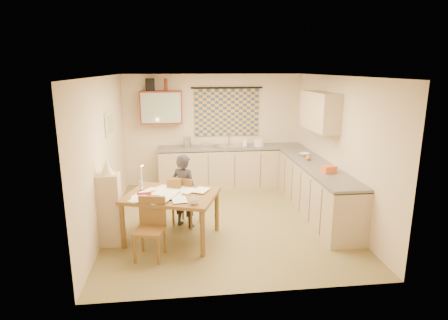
{
  "coord_description": "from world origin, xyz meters",
  "views": [
    {
      "loc": [
        -0.75,
        -6.17,
        2.64
      ],
      "look_at": [
        -0.0,
        0.2,
        1.05
      ],
      "focal_mm": 30.0,
      "sensor_mm": 36.0,
      "label": 1
    }
  ],
  "objects": [
    {
      "name": "person",
      "position": [
        -0.72,
        -0.19,
        0.63
      ],
      "size": [
        0.74,
        0.73,
        1.26
      ],
      "primitive_type": "imported",
      "rotation": [
        0.0,
        0.0,
        2.54
      ],
      "color": "black",
      "rests_on": "floor"
    },
    {
      "name": "magazine",
      "position": [
        -1.43,
        -0.77,
        0.76
      ],
      "size": [
        0.28,
        0.34,
        0.03
      ],
      "primitive_type": "imported",
      "rotation": [
        0.0,
        0.0,
        0.13
      ],
      "color": "maroon",
      "rests_on": "dining_table"
    },
    {
      "name": "mug",
      "position": [
        -0.58,
        -1.15,
        0.8
      ],
      "size": [
        0.2,
        0.2,
        0.1
      ],
      "primitive_type": "imported",
      "rotation": [
        0.0,
        0.0,
        -0.36
      ],
      "color": "white",
      "rests_on": "dining_table"
    },
    {
      "name": "eyeglasses",
      "position": [
        -0.87,
        -0.97,
        0.76
      ],
      "size": [
        0.14,
        0.07,
        0.02
      ],
      "primitive_type": "cube",
      "rotation": [
        0.0,
        0.0,
        -0.25
      ],
      "color": "black",
      "rests_on": "dining_table"
    },
    {
      "name": "candle_holder",
      "position": [
        -1.39,
        -0.44,
        0.84
      ],
      "size": [
        0.07,
        0.07,
        0.18
      ],
      "primitive_type": "cylinder",
      "rotation": [
        0.0,
        0.0,
        -0.11
      ],
      "color": "silver",
      "rests_on": "dining_table"
    },
    {
      "name": "kettle",
      "position": [
        -0.62,
        1.95,
        1.04
      ],
      "size": [
        0.22,
        0.22,
        0.24
      ],
      "primitive_type": "cylinder",
      "rotation": [
        0.0,
        0.0,
        0.23
      ],
      "color": "silver",
      "rests_on": "counter_back"
    },
    {
      "name": "chair_far",
      "position": [
        -0.69,
        -0.14,
        0.27
      ],
      "size": [
        0.54,
        0.54,
        0.88
      ],
      "rotation": [
        0.0,
        0.0,
        2.63
      ],
      "color": "brown",
      "rests_on": "floor"
    },
    {
      "name": "framed_print",
      "position": [
        -1.97,
        0.4,
        1.7
      ],
      "size": [
        0.04,
        0.5,
        0.4
      ],
      "primitive_type": "cube",
      "color": "beige",
      "rests_on": "wall_left"
    },
    {
      "name": "wall_cabinet_glass",
      "position": [
        -1.15,
        1.91,
        1.8
      ],
      "size": [
        0.84,
        0.02,
        0.64
      ],
      "primitive_type": "cube",
      "color": "#99B2A5",
      "rests_on": "wall_back"
    },
    {
      "name": "chair_near",
      "position": [
        -1.22,
        -1.23,
        0.27
      ],
      "size": [
        0.47,
        0.47,
        0.87
      ],
      "rotation": [
        0.0,
        0.0,
        -0.23
      ],
      "color": "brown",
      "rests_on": "floor"
    },
    {
      "name": "letter_rack",
      "position": [
        -0.88,
        -0.39,
        0.83
      ],
      "size": [
        0.24,
        0.15,
        0.16
      ],
      "primitive_type": "cube",
      "rotation": [
        0.0,
        0.0,
        -0.25
      ],
      "color": "brown",
      "rests_on": "dining_table"
    },
    {
      "name": "wall_left",
      "position": [
        -2.01,
        0.0,
        1.25
      ],
      "size": [
        0.02,
        4.5,
        2.5
      ],
      "primitive_type": "cube",
      "color": "beige",
      "rests_on": "floor"
    },
    {
      "name": "counter_back",
      "position": [
        0.4,
        1.95,
        0.45
      ],
      "size": [
        3.3,
        0.62,
        0.92
      ],
      "color": "tan",
      "rests_on": "floor"
    },
    {
      "name": "lampshade",
      "position": [
        -1.84,
        -0.72,
        1.22
      ],
      "size": [
        0.2,
        0.2,
        0.22
      ],
      "primitive_type": "cone",
      "color": "beige",
      "rests_on": "shelf_stand"
    },
    {
      "name": "bottle_green",
      "position": [
        -1.34,
        2.08,
        2.28
      ],
      "size": [
        0.08,
        0.08,
        0.26
      ],
      "primitive_type": "cylinder",
      "rotation": [
        0.0,
        0.0,
        -0.19
      ],
      "color": "#195926",
      "rests_on": "wall_cabinet"
    },
    {
      "name": "bowl",
      "position": [
        1.7,
        0.89,
        0.94
      ],
      "size": [
        0.33,
        0.33,
        0.05
      ],
      "primitive_type": "imported",
      "rotation": [
        0.0,
        0.0,
        0.35
      ],
      "color": "white",
      "rests_on": "counter_right"
    },
    {
      "name": "wall_right",
      "position": [
        2.01,
        0.0,
        1.25
      ],
      "size": [
        0.02,
        4.5,
        2.5
      ],
      "primitive_type": "cube",
      "color": "beige",
      "rests_on": "floor"
    },
    {
      "name": "shelf_stand",
      "position": [
        -1.84,
        -0.72,
        0.56
      ],
      "size": [
        0.32,
        0.3,
        1.11
      ],
      "primitive_type": "cube",
      "color": "tan",
      "rests_on": "floor"
    },
    {
      "name": "wall_cabinet",
      "position": [
        -1.15,
        2.08,
        1.8
      ],
      "size": [
        0.9,
        0.34,
        0.7
      ],
      "primitive_type": "cube",
      "color": "maroon",
      "rests_on": "wall_back"
    },
    {
      "name": "window_blind",
      "position": [
        0.3,
        2.22,
        1.65
      ],
      "size": [
        1.45,
        0.03,
        1.05
      ],
      "primitive_type": "cube",
      "color": "navy",
      "rests_on": "wall_back"
    },
    {
      "name": "sink",
      "position": [
        0.38,
        1.95,
        0.88
      ],
      "size": [
        0.65,
        0.58,
        0.1
      ],
      "primitive_type": "cube",
      "rotation": [
        0.0,
        0.0,
        0.28
      ],
      "color": "silver",
      "rests_on": "counter_back"
    },
    {
      "name": "speaker",
      "position": [
        -1.37,
        2.08,
        2.28
      ],
      "size": [
        0.21,
        0.24,
        0.26
      ],
      "primitive_type": "cube",
      "rotation": [
        0.0,
        0.0,
        0.27
      ],
      "color": "black",
      "rests_on": "wall_cabinet"
    },
    {
      "name": "candle",
      "position": [
        -1.38,
        -0.45,
        1.04
      ],
      "size": [
        0.03,
        0.03,
        0.22
      ],
      "primitive_type": "cylinder",
      "rotation": [
        0.0,
        0.0,
        -0.15
      ],
      "color": "white",
      "rests_on": "dining_table"
    },
    {
      "name": "curtain_rod",
      "position": [
        0.3,
        2.2,
        2.2
      ],
      "size": [
        1.6,
        0.04,
        0.04
      ],
      "primitive_type": "cylinder",
      "rotation": [
        0.0,
        1.57,
        0.0
      ],
      "color": "black",
      "rests_on": "wall_back"
    },
    {
      "name": "tap",
      "position": [
        0.34,
        2.13,
        1.06
      ],
      "size": [
        0.03,
        0.03,
        0.28
      ],
      "primitive_type": "cylinder",
      "rotation": [
        0.0,
        0.0,
        0.11
      ],
      "color": "silver",
      "rests_on": "counter_back"
    },
    {
      "name": "wall_front",
      "position": [
        0.0,
        -2.26,
        1.25
      ],
      "size": [
        4.0,
        0.02,
        2.5
      ],
      "primitive_type": "cube",
      "color": "beige",
      "rests_on": "floor"
    },
    {
      "name": "candle_flame",
      "position": [
        -1.35,
        -0.47,
        1.16
      ],
      "size": [
        0.02,
        0.02,
        0.02
      ],
      "primitive_type": "sphere",
      "color": "#FFCC66",
      "rests_on": "dining_table"
    },
    {
      "name": "orange_bag",
      "position": [
        1.7,
        -0.38,
        0.98
      ],
      "size": [
        0.25,
        0.21,
        0.12
      ],
      "primitive_type": "cube",
      "rotation": [
        0.0,
        0.0,
        0.24
      ],
      "color": "orange",
      "rests_on": "counter_right"
    },
    {
      "name": "upper_cabinet_right",
      "position": [
        1.83,
        0.55,
        1.85
      ],
      "size": [
        0.34,
        1.3,
        0.7
      ],
      "primitive_type": "cube",
      "color": "tan",
      "rests_on": "wall_right"
    },
    {
      "name": "fruit_orange",
      "position": [
        1.65,
        0.5,
        0.97
      ],
      "size": [
        0.1,
        0.1,
        0.1
      ],
      "primitive_type": "sphere",
      "color": "orange",
      "rests_on": "counter_right"
    },
    {
      "name": "papers",
      "position": [
        -1.05,
        -0.7,
        0.77
      ],
      "size": [
        1.26,
        0.97,
        0.03
      ],
      "rotation": [
        0.0,
        0.0,
        -0.32
      ],
      "color": "white",
      "rests_on": "dining_table"
    },
    {
      "name": "orange_box",
      "position": [
        -1.32,
        -0.87,
        0.77
      ],
      "size": [
        0.14,
        0.13,
        0.04
      ],
      "primitive_type": "cube",
      "rotation": [
        0.0,
        0.0,
        -0.53
      ],
      "color": "orange",
      "rests_on": "dining_table"
    },
    {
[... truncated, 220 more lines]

